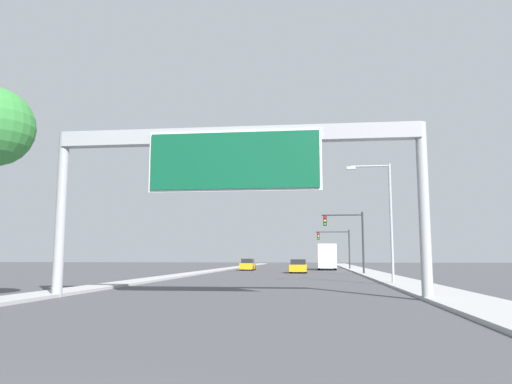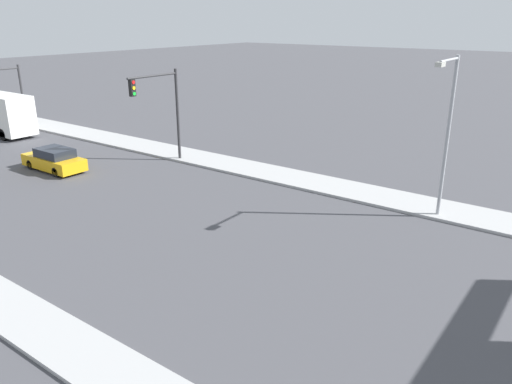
# 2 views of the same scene
# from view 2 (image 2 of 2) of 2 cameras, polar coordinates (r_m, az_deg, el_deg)

# --- Properties ---
(sidewalk_right) EXTENTS (3.00, 120.00, 0.15)m
(sidewalk_right) POSITION_cam_2_polar(r_m,az_deg,el_deg) (45.76, -18.60, 6.27)
(sidewalk_right) COLOR #A9A9A9
(sidewalk_right) RESTS_ON ground
(car_far_left) EXTENTS (1.88, 4.75, 1.52)m
(car_far_left) POSITION_cam_2_polar(r_m,az_deg,el_deg) (35.73, -22.07, 3.43)
(car_far_left) COLOR gold
(car_far_left) RESTS_ON ground
(truck_box_primary) EXTENTS (2.46, 7.92, 3.51)m
(truck_box_primary) POSITION_cam_2_polar(r_m,az_deg,el_deg) (48.52, -27.20, 7.90)
(truck_box_primary) COLOR white
(truck_box_primary) RESTS_ON ground
(traffic_light_near_intersection) EXTENTS (4.24, 0.32, 6.38)m
(traffic_light_near_intersection) POSITION_cam_2_polar(r_m,az_deg,el_deg) (34.35, -10.58, 10.04)
(traffic_light_near_intersection) COLOR #2D2D30
(traffic_light_near_intersection) RESTS_ON ground
(traffic_light_mid_block) EXTENTS (4.80, 0.32, 5.61)m
(traffic_light_mid_block) POSITION_cam_2_polar(r_m,az_deg,el_deg) (50.62, -26.90, 10.73)
(traffic_light_mid_block) COLOR #2D2D30
(traffic_light_mid_block) RESTS_ON ground
(street_lamp_right) EXTENTS (2.92, 0.28, 8.03)m
(street_lamp_right) POSITION_cam_2_polar(r_m,az_deg,el_deg) (25.53, 20.96, 7.16)
(street_lamp_right) COLOR #9EA0A5
(street_lamp_right) RESTS_ON ground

